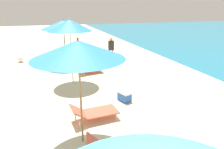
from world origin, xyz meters
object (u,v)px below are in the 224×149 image
(beach_ball, at_px, (20,59))
(lounger_second_inland, at_px, (117,149))
(umbrella_second, at_px, (78,50))
(umbrella_third, at_px, (70,25))
(lounger_second_shoreside, at_px, (94,112))
(person_walking_near, at_px, (111,47))
(cooler_box, at_px, (124,96))
(lounger_third_shoreside, at_px, (90,68))
(umbrella_farthest, at_px, (63,25))
(lounger_farthest_shoreside, at_px, (80,53))

(beach_ball, bearing_deg, lounger_second_inland, -74.26)
(umbrella_second, xyz_separation_m, umbrella_third, (0.36, 4.48, 0.16))
(lounger_second_inland, relative_size, beach_ball, 3.69)
(lounger_second_shoreside, bearing_deg, person_walking_near, 63.29)
(lounger_second_inland, distance_m, cooler_box, 3.17)
(lounger_second_inland, xyz_separation_m, lounger_third_shoreside, (0.82, 6.57, -0.08))
(umbrella_second, bearing_deg, cooler_box, 45.43)
(lounger_third_shoreside, xyz_separation_m, umbrella_farthest, (-1.01, 2.27, 2.05))
(umbrella_farthest, xyz_separation_m, lounger_farthest_shoreside, (1.03, 1.17, -1.97))
(lounger_second_shoreside, xyz_separation_m, person_walking_near, (2.63, 6.56, 0.64))
(cooler_box, bearing_deg, umbrella_farthest, 104.09)
(person_walking_near, bearing_deg, umbrella_third, 153.58)
(umbrella_second, relative_size, beach_ball, 6.68)
(lounger_second_inland, bearing_deg, lounger_farthest_shoreside, 96.64)
(lounger_second_shoreside, xyz_separation_m, umbrella_farthest, (-0.13, 6.90, 2.04))
(person_walking_near, xyz_separation_m, beach_ball, (-5.42, 1.60, -0.71))
(lounger_second_inland, relative_size, umbrella_third, 0.51)
(lounger_second_shoreside, relative_size, umbrella_farthest, 0.56)
(lounger_farthest_shoreside, height_order, cooler_box, lounger_farthest_shoreside)
(umbrella_third, distance_m, person_walking_near, 4.44)
(umbrella_second, xyz_separation_m, lounger_second_inland, (0.58, -0.97, -2.06))
(lounger_farthest_shoreside, relative_size, beach_ball, 3.81)
(umbrella_second, bearing_deg, lounger_third_shoreside, 75.91)
(lounger_second_shoreside, distance_m, umbrella_farthest, 7.20)
(umbrella_farthest, relative_size, cooler_box, 4.69)
(lounger_second_shoreside, relative_size, person_walking_near, 0.97)
(cooler_box, bearing_deg, lounger_third_shoreside, 97.46)
(person_walking_near, bearing_deg, umbrella_second, 173.44)
(lounger_second_shoreside, height_order, cooler_box, lounger_second_shoreside)
(umbrella_farthest, height_order, lounger_farthest_shoreside, umbrella_farthest)
(umbrella_second, relative_size, lounger_second_shoreside, 1.82)
(lounger_second_inland, relative_size, umbrella_farthest, 0.56)
(lounger_third_shoreside, distance_m, lounger_farthest_shoreside, 3.44)
(person_walking_near, bearing_deg, cooler_box, -176.56)
(umbrella_farthest, bearing_deg, beach_ball, 154.67)
(lounger_third_shoreside, xyz_separation_m, person_walking_near, (1.75, 1.92, 0.65))
(person_walking_near, height_order, cooler_box, person_walking_near)
(lounger_third_shoreside, bearing_deg, cooler_box, -91.98)
(lounger_second_shoreside, height_order, beach_ball, lounger_second_shoreside)
(umbrella_second, bearing_deg, beach_ball, 103.93)
(lounger_second_inland, xyz_separation_m, lounger_farthest_shoreside, (0.84, 10.00, 0.01))
(lounger_farthest_shoreside, bearing_deg, lounger_second_inland, -99.08)
(beach_ball, bearing_deg, cooler_box, -60.07)
(umbrella_farthest, bearing_deg, cooler_box, -75.91)
(umbrella_farthest, distance_m, cooler_box, 6.49)
(umbrella_third, relative_size, umbrella_farthest, 1.09)
(umbrella_third, bearing_deg, person_walking_near, 47.37)
(lounger_second_inland, height_order, umbrella_third, umbrella_third)
(umbrella_third, bearing_deg, cooler_box, -59.25)
(umbrella_second, xyz_separation_m, umbrella_farthest, (0.39, 7.86, -0.08))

